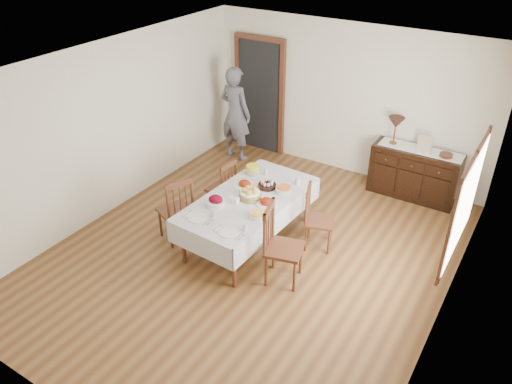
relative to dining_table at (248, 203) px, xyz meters
The scene contains 26 objects.
ground 0.71m from the dining_table, 48.39° to the right, with size 6.00×6.00×0.00m, color brown.
room_shell 1.02m from the dining_table, 73.33° to the left, with size 5.02×6.02×2.65m.
dining_table is the anchor object (origin of this frame).
chair_left_near 1.01m from the dining_table, 150.29° to the right, with size 0.56×0.56×1.03m.
chair_left_far 0.89m from the dining_table, 149.35° to the left, with size 0.41×0.41×0.89m.
chair_right_near 0.91m from the dining_table, 31.75° to the right, with size 0.55×0.55×1.09m.
chair_right_far 0.95m from the dining_table, 25.87° to the left, with size 0.50×0.50×0.94m.
sideboard 2.96m from the dining_table, 57.45° to the left, with size 1.39×0.51×0.83m.
person 2.73m from the dining_table, 127.75° to the left, with size 0.58×0.37×1.87m, color #575762.
bread_basket 0.16m from the dining_table, ahead, with size 0.31×0.31×0.17m.
egg_basket 0.41m from the dining_table, 79.19° to the left, with size 0.26×0.26×0.11m.
ham_platter_a 0.35m from the dining_table, 131.70° to the left, with size 0.33×0.33×0.11m.
ham_platter_b 0.32m from the dining_table, ahead, with size 0.29×0.29×0.11m.
beet_bowl 0.50m from the dining_table, 123.43° to the right, with size 0.26×0.26×0.15m.
carrot_bowl 0.53m from the dining_table, 49.54° to the left, with size 0.23×0.23×0.09m.
pineapple_bowl 0.72m from the dining_table, 117.34° to the left, with size 0.22×0.22×0.13m.
casserole_dish 0.50m from the dining_table, 43.43° to the right, with size 0.22×0.22×0.08m.
butter_dish 0.25m from the dining_table, 119.47° to the right, with size 0.14×0.10×0.07m.
setting_left 0.76m from the dining_table, 108.31° to the right, with size 0.43×0.31×0.10m.
setting_right 0.82m from the dining_table, 70.20° to the right, with size 0.43×0.31×0.10m.
glass_far_a 0.73m from the dining_table, 100.92° to the left, with size 0.06×0.06×0.10m.
glass_far_b 0.80m from the dining_table, 60.08° to the left, with size 0.07×0.07×0.10m.
runner 3.00m from the dining_table, 57.24° to the left, with size 1.30×0.35×0.01m.
table_lamp 2.82m from the dining_table, 64.96° to the left, with size 0.26×0.26×0.46m.
picture_frame 2.98m from the dining_table, 55.50° to the left, with size 0.22×0.08×0.28m.
deco_bowl 3.19m from the dining_table, 50.71° to the left, with size 0.20×0.20×0.06m.
Camera 1 is at (2.97, -4.65, 4.29)m, focal length 35.00 mm.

